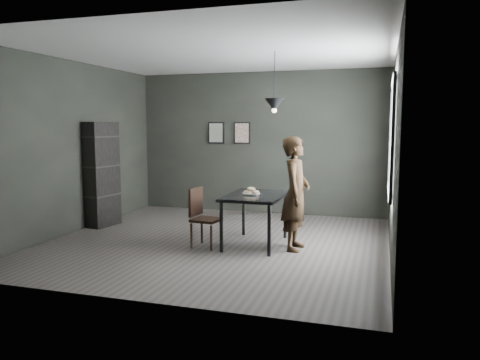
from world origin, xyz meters
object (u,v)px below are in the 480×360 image
(shelf_unit, at_px, (101,174))
(pendant_lamp, at_px, (274,105))
(wood_chair, at_px, (201,213))
(white_plate, at_px, (251,194))
(woman, at_px, (296,194))
(cafe_table, at_px, (255,200))

(shelf_unit, relative_size, pendant_lamp, 2.10)
(wood_chair, xyz_separation_m, pendant_lamp, (0.97, 0.42, 1.56))
(wood_chair, bearing_deg, white_plate, 32.13)
(shelf_unit, distance_m, pendant_lamp, 3.39)
(woman, relative_size, pendant_lamp, 1.86)
(pendant_lamp, bearing_deg, cafe_table, -158.20)
(woman, bearing_deg, cafe_table, 82.60)
(shelf_unit, xyz_separation_m, pendant_lamp, (3.17, -0.40, 1.14))
(pendant_lamp, bearing_deg, woman, -26.62)
(white_plate, relative_size, wood_chair, 0.27)
(woman, height_order, wood_chair, woman)
(woman, xyz_separation_m, pendant_lamp, (-0.36, 0.18, 1.25))
(shelf_unit, height_order, pendant_lamp, pendant_lamp)
(cafe_table, xyz_separation_m, white_plate, (-0.06, 0.01, 0.08))
(cafe_table, relative_size, wood_chair, 1.40)
(cafe_table, distance_m, white_plate, 0.10)
(woman, bearing_deg, pendant_lamp, 63.49)
(wood_chair, bearing_deg, shelf_unit, 166.00)
(wood_chair, bearing_deg, pendant_lamp, 29.37)
(shelf_unit, bearing_deg, wood_chair, -10.72)
(white_plate, bearing_deg, pendant_lamp, 16.89)
(shelf_unit, bearing_deg, white_plate, -0.19)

